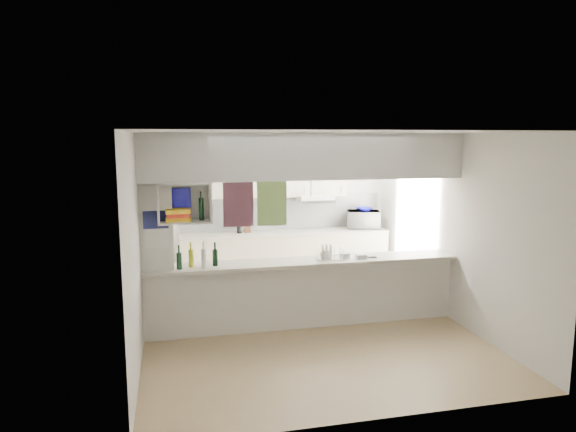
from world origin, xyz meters
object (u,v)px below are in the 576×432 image
object	(u,v)px
microwave	(363,220)
bowl	(364,209)
dish_rack	(329,253)
wine_bottles	(197,258)

from	to	relation	value
microwave	bowl	distance (m)	0.19
bowl	dish_rack	size ratio (longest dim) A/B	0.63
bowl	wine_bottles	size ratio (longest dim) A/B	0.51
microwave	wine_bottles	xyz separation A→B (m)	(-3.06, -2.20, -0.04)
dish_rack	microwave	bearing A→B (deg)	68.28
microwave	dish_rack	size ratio (longest dim) A/B	1.36
wine_bottles	bowl	bearing A→B (deg)	35.54
bowl	dish_rack	world-z (taller)	bowl
wine_bottles	dish_rack	bearing A→B (deg)	3.38
microwave	wine_bottles	bearing A→B (deg)	49.85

